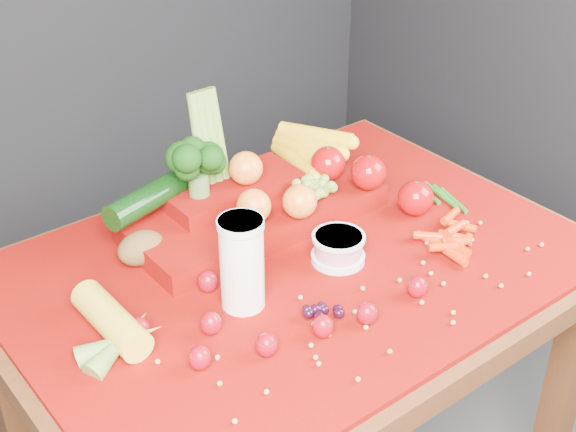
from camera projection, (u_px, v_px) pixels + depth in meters
table at (294, 305)px, 1.56m from camera, size 1.10×0.80×0.75m
red_cloth at (295, 263)px, 1.51m from camera, size 1.05×0.75×0.01m
milk_glass at (242, 260)px, 1.35m from camera, size 0.08×0.08×0.17m
yogurt_bowl at (338, 247)px, 1.49m from camera, size 0.10×0.10×0.06m
strawberry_scatter at (268, 318)px, 1.32m from camera, size 0.48×0.28×0.05m
dark_grape_cluster at (324, 312)px, 1.35m from camera, size 0.06×0.05×0.03m
soybean_scatter at (367, 310)px, 1.37m from camera, size 0.84×0.24×0.01m
corn_ear at (117, 335)px, 1.29m from camera, size 0.18×0.23×0.06m
potato at (141, 248)px, 1.49m from camera, size 0.09×0.07×0.06m
baby_carrot_pile at (452, 237)px, 1.55m from camera, size 0.18×0.17×0.03m
green_bean_pile at (441, 195)px, 1.70m from camera, size 0.14×0.12×0.01m
produce_mound at (261, 194)px, 1.60m from camera, size 0.61×0.36×0.27m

